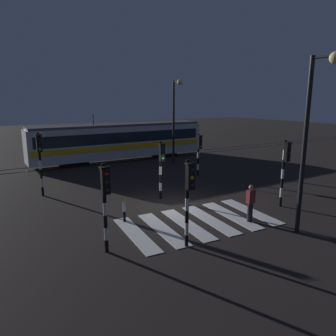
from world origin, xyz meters
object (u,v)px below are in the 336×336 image
traffic_light_corner_near_right (285,163)px  traffic_light_kerb_mid_left (189,191)px  traffic_light_median_centre (161,162)px  tram (120,141)px  traffic_light_corner_far_left (40,155)px  pedestrian_waiting_at_kerb (250,203)px  street_lamp_near_kerb (312,124)px  bollard_island_edge (124,210)px  traffic_light_corner_near_left (105,195)px  street_lamp_trackside_right (175,112)px  traffic_light_corner_far_right (199,149)px

traffic_light_corner_near_right → traffic_light_kerb_mid_left: size_ratio=1.03×
traffic_light_median_centre → tram: tram is taller
traffic_light_corner_near_right → traffic_light_corner_far_left: size_ratio=0.95×
traffic_light_corner_far_left → pedestrian_waiting_at_kerb: bearing=-50.8°
traffic_light_corner_far_left → street_lamp_near_kerb: street_lamp_near_kerb is taller
street_lamp_near_kerb → pedestrian_waiting_at_kerb: (-0.88, 2.07, -3.58)m
traffic_light_kerb_mid_left → street_lamp_near_kerb: size_ratio=0.47×
traffic_light_corner_far_left → bollard_island_edge: (2.39, -5.97, -1.81)m
traffic_light_kerb_mid_left → traffic_light_corner_near_left: bearing=157.2°
traffic_light_kerb_mid_left → street_lamp_trackside_right: size_ratio=0.48×
traffic_light_corner_far_right → traffic_light_corner_near_right: bearing=-92.4°
traffic_light_median_centre → traffic_light_kerb_mid_left: bearing=-110.5°
traffic_light_corner_near_right → bollard_island_edge: bearing=163.8°
traffic_light_median_centre → traffic_light_corner_near_left: (-4.78, -4.44, 0.06)m
traffic_light_corner_far_right → pedestrian_waiting_at_kerb: (-3.22, -8.19, -1.11)m
traffic_light_corner_near_right → traffic_light_kerb_mid_left: traffic_light_corner_near_right is taller
traffic_light_corner_near_left → traffic_light_corner_far_right: (9.73, 7.71, -0.17)m
traffic_light_corner_far_left → street_lamp_trackside_right: (11.14, 3.61, 2.02)m
traffic_light_kerb_mid_left → street_lamp_trackside_right: 15.38m
street_lamp_near_kerb → street_lamp_trackside_right: size_ratio=1.02×
traffic_light_corner_near_left → bollard_island_edge: (1.69, 2.39, -1.60)m
traffic_light_corner_near_left → street_lamp_trackside_right: (10.44, 11.97, 2.24)m
traffic_light_median_centre → bollard_island_edge: bearing=-146.4°
street_lamp_near_kerb → pedestrian_waiting_at_kerb: 4.23m
traffic_light_corner_near_right → street_lamp_trackside_right: 12.06m
traffic_light_corner_far_right → street_lamp_near_kerb: size_ratio=0.43×
traffic_light_corner_far_right → pedestrian_waiting_at_kerb: size_ratio=1.76×
traffic_light_kerb_mid_left → street_lamp_near_kerb: street_lamp_near_kerb is taller
traffic_light_median_centre → pedestrian_waiting_at_kerb: size_ratio=1.86×
traffic_light_corner_near_left → traffic_light_kerb_mid_left: 2.93m
street_lamp_near_kerb → tram: bearing=90.1°
traffic_light_corner_far_left → street_lamp_trackside_right: street_lamp_trackside_right is taller
traffic_light_kerb_mid_left → traffic_light_corner_far_left: (-3.40, 9.49, 0.19)m
traffic_light_median_centre → traffic_light_corner_near_right: 6.32m
bollard_island_edge → traffic_light_median_centre: bearing=33.6°
traffic_light_corner_near_left → traffic_light_corner_far_left: traffic_light_corner_far_left is taller
traffic_light_corner_near_right → tram: size_ratio=0.22×
street_lamp_trackside_right → bollard_island_edge: street_lamp_trackside_right is taller
street_lamp_trackside_right → pedestrian_waiting_at_kerb: bearing=-107.5°
traffic_light_corner_far_right → pedestrian_waiting_at_kerb: bearing=-111.5°
traffic_light_corner_near_right → bollard_island_edge: (-7.72, 2.24, -1.70)m
pedestrian_waiting_at_kerb → street_lamp_near_kerb: bearing=-67.0°
traffic_light_kerb_mid_left → bollard_island_edge: size_ratio=2.98×
traffic_light_median_centre → traffic_light_corner_near_left: size_ratio=0.97×
traffic_light_corner_near_left → bollard_island_edge: 3.33m
traffic_light_corner_near_right → pedestrian_waiting_at_kerb: 3.28m
bollard_island_edge → pedestrian_waiting_at_kerb: bearing=-30.8°
traffic_light_corner_near_right → traffic_light_corner_far_right: bearing=87.6°
street_lamp_trackside_right → traffic_light_kerb_mid_left: bearing=-120.6°
tram → pedestrian_waiting_at_kerb: tram is taller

